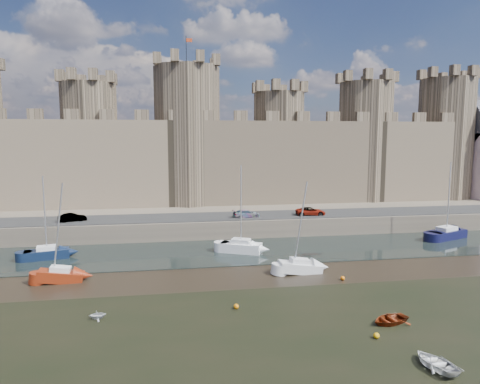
% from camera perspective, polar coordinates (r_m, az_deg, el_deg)
% --- Properties ---
extents(ground, '(160.00, 160.00, 0.00)m').
position_cam_1_polar(ground, '(29.25, -7.11, -20.68)').
color(ground, black).
rests_on(ground, ground).
extents(water_channel, '(160.00, 12.00, 0.08)m').
position_cam_1_polar(water_channel, '(51.69, -8.03, -8.15)').
color(water_channel, black).
rests_on(water_channel, ground).
extents(quay, '(160.00, 60.00, 2.50)m').
position_cam_1_polar(quay, '(86.75, -8.48, -1.11)').
color(quay, '#4C443A').
rests_on(quay, ground).
extents(road, '(160.00, 7.00, 0.10)m').
position_cam_1_polar(road, '(60.88, -8.25, -3.39)').
color(road, black).
rests_on(road, quay).
extents(castle, '(108.50, 11.00, 29.00)m').
position_cam_1_polar(castle, '(73.89, -9.03, 5.57)').
color(castle, '#42382B').
rests_on(castle, quay).
extents(car_1, '(3.81, 2.33, 1.19)m').
position_cam_1_polar(car_1, '(61.51, -21.45, -3.20)').
color(car_1, gray).
rests_on(car_1, quay).
extents(car_2, '(4.05, 2.11, 1.12)m').
position_cam_1_polar(car_2, '(60.42, 0.86, -2.90)').
color(car_2, gray).
rests_on(car_2, quay).
extents(car_3, '(4.48, 2.38, 1.20)m').
position_cam_1_polar(car_3, '(62.80, 9.39, -2.58)').
color(car_3, gray).
rests_on(car_3, quay).
extents(sailboat_1, '(4.99, 2.82, 9.42)m').
position_cam_1_polar(sailboat_1, '(53.53, -24.34, -7.39)').
color(sailboat_1, black).
rests_on(sailboat_1, ground).
extents(sailboat_2, '(5.19, 3.73, 10.45)m').
position_cam_1_polar(sailboat_2, '(51.43, 0.13, -7.24)').
color(sailboat_2, white).
rests_on(sailboat_2, ground).
extents(sailboat_3, '(6.38, 4.34, 10.43)m').
position_cam_1_polar(sailboat_3, '(64.83, 25.83, -4.97)').
color(sailboat_3, black).
rests_on(sailboat_3, ground).
extents(sailboat_4, '(4.17, 1.83, 9.55)m').
position_cam_1_polar(sailboat_4, '(44.90, -22.79, -10.13)').
color(sailboat_4, maroon).
rests_on(sailboat_4, ground).
extents(sailboat_5, '(4.43, 1.88, 9.41)m').
position_cam_1_polar(sailboat_5, '(44.60, 7.99, -9.77)').
color(sailboat_5, silver).
rests_on(sailboat_5, ground).
extents(dinghy_2, '(2.60, 3.38, 0.65)m').
position_cam_1_polar(dinghy_2, '(29.83, 24.63, -20.02)').
color(dinghy_2, silver).
rests_on(dinghy_2, ground).
extents(dinghy_3, '(1.38, 1.23, 0.68)m').
position_cam_1_polar(dinghy_3, '(35.32, -18.46, -15.33)').
color(dinghy_3, silver).
rests_on(dinghy_3, ground).
extents(dinghy_4, '(3.47, 2.89, 0.62)m').
position_cam_1_polar(dinghy_4, '(34.86, 19.36, -15.73)').
color(dinghy_4, '#67220B').
rests_on(dinghy_4, ground).
extents(buoy_1, '(0.43, 0.43, 0.43)m').
position_cam_1_polar(buoy_1, '(35.55, -0.50, -15.01)').
color(buoy_1, '#D17009').
rests_on(buoy_1, ground).
extents(buoy_3, '(0.43, 0.43, 0.43)m').
position_cam_1_polar(buoy_3, '(43.26, 13.52, -11.11)').
color(buoy_3, '#D26109').
rests_on(buoy_3, ground).
extents(buoy_5, '(0.42, 0.42, 0.42)m').
position_cam_1_polar(buoy_5, '(32.25, 17.72, -17.79)').
color(buoy_5, '#D89609').
rests_on(buoy_5, ground).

